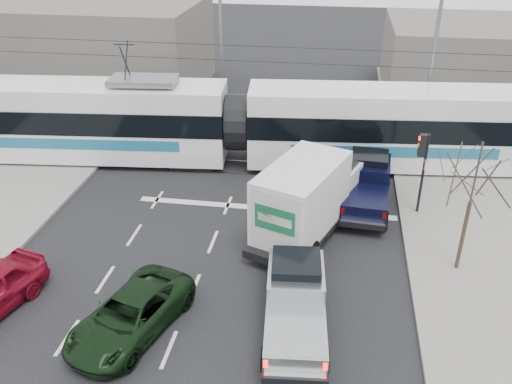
# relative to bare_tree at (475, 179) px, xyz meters

# --- Properties ---
(ground) EXTENTS (120.00, 120.00, 0.00)m
(ground) POSITION_rel_bare_tree_xyz_m (-7.60, -2.50, -3.79)
(ground) COLOR black
(ground) RESTS_ON ground
(rails) EXTENTS (60.00, 1.60, 0.03)m
(rails) POSITION_rel_bare_tree_xyz_m (-7.60, 7.50, -3.78)
(rails) COLOR #33302D
(rails) RESTS_ON ground
(building_left) EXTENTS (14.00, 10.00, 6.00)m
(building_left) POSITION_rel_bare_tree_xyz_m (-21.60, 19.50, -0.79)
(building_left) COLOR #65615B
(building_left) RESTS_ON ground
(building_right) EXTENTS (12.00, 10.00, 5.00)m
(building_right) POSITION_rel_bare_tree_xyz_m (4.40, 21.50, -1.29)
(building_right) COLOR #65615B
(building_right) RESTS_ON ground
(bare_tree) EXTENTS (2.40, 2.40, 5.00)m
(bare_tree) POSITION_rel_bare_tree_xyz_m (0.00, 0.00, 0.00)
(bare_tree) COLOR #47382B
(bare_tree) RESTS_ON ground
(traffic_signal) EXTENTS (0.44, 0.44, 3.60)m
(traffic_signal) POSITION_rel_bare_tree_xyz_m (-1.13, 4.00, -1.05)
(traffic_signal) COLOR black
(traffic_signal) RESTS_ON ground
(street_lamp_near) EXTENTS (2.38, 0.25, 9.00)m
(street_lamp_near) POSITION_rel_bare_tree_xyz_m (-0.29, 11.50, 1.32)
(street_lamp_near) COLOR slate
(street_lamp_near) RESTS_ON ground
(street_lamp_far) EXTENTS (2.38, 0.25, 9.00)m
(street_lamp_far) POSITION_rel_bare_tree_xyz_m (-11.79, 13.50, 1.32)
(street_lamp_far) COLOR slate
(street_lamp_far) RESTS_ON ground
(catenary) EXTENTS (60.00, 0.20, 7.00)m
(catenary) POSITION_rel_bare_tree_xyz_m (-7.60, 7.50, 0.09)
(catenary) COLOR black
(catenary) RESTS_ON ground
(tram) EXTENTS (29.70, 5.74, 6.03)m
(tram) POSITION_rel_bare_tree_xyz_m (-9.75, 8.08, -1.65)
(tram) COLOR white
(tram) RESTS_ON ground
(silver_pickup) EXTENTS (2.31, 5.52, 1.95)m
(silver_pickup) POSITION_rel_bare_tree_xyz_m (-5.63, -3.67, -2.82)
(silver_pickup) COLOR black
(silver_pickup) RESTS_ON ground
(box_truck) EXTENTS (4.45, 6.97, 3.30)m
(box_truck) POSITION_rel_bare_tree_xyz_m (-5.66, 1.71, -2.16)
(box_truck) COLOR black
(box_truck) RESTS_ON ground
(navy_pickup) EXTENTS (2.33, 5.29, 2.18)m
(navy_pickup) POSITION_rel_bare_tree_xyz_m (-3.22, 4.56, -2.72)
(navy_pickup) COLOR black
(navy_pickup) RESTS_ON ground
(green_car) EXTENTS (3.49, 5.15, 1.31)m
(green_car) POSITION_rel_bare_tree_xyz_m (-10.67, -4.88, -3.14)
(green_car) COLOR black
(green_car) RESTS_ON ground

